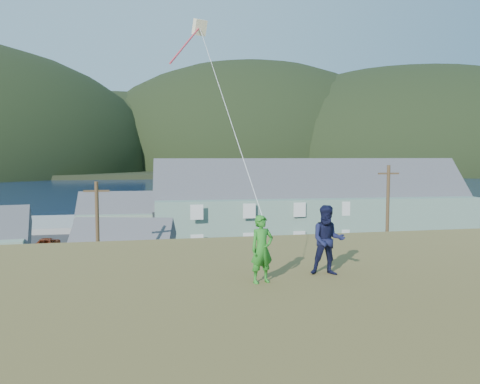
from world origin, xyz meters
name	(u,v)px	position (x,y,z in m)	size (l,w,h in m)	color
ground	(164,317)	(0.00, 0.00, 0.00)	(900.00, 900.00, 0.00)	#0A1638
grass_strip	(165,327)	(0.00, -2.00, 0.05)	(110.00, 8.00, 0.10)	#4C3D19
waterfront_lot	(158,258)	(0.00, 17.00, 0.06)	(72.00, 36.00, 0.12)	#28282B
wharf	(112,223)	(-6.00, 40.00, 0.45)	(26.00, 14.00, 0.90)	gray
far_shore	(149,167)	(0.00, 330.00, 1.00)	(900.00, 320.00, 2.00)	black
far_hills	(204,168)	(35.59, 279.38, 2.00)	(760.00, 265.00, 143.00)	black
lodge	(312,207)	(16.57, 18.62, 4.57)	(34.17, 11.19, 11.86)	slate
shed_white	(122,255)	(-2.94, 7.97, 2.42)	(8.89, 6.92, 6.28)	white
shed_palegreen_far	(122,217)	(-3.95, 28.59, 2.69)	(10.77, 6.56, 7.02)	slate
utility_poles	(148,242)	(-0.88, 1.50, 4.54)	(32.45, 0.24, 9.37)	#47331E
parked_cars	(75,244)	(-8.51, 21.73, 0.85)	(24.89, 12.84, 1.57)	black
kite_flyer_green	(262,249)	(1.77, -18.74, 8.00)	(0.58, 0.38, 1.60)	#257A21
kite_flyer_navy	(328,240)	(3.57, -18.34, 8.08)	(0.85, 0.67, 1.76)	#131636
kite_rig	(198,32)	(1.00, -12.26, 14.60)	(0.98, 3.67, 9.10)	#F8EABD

